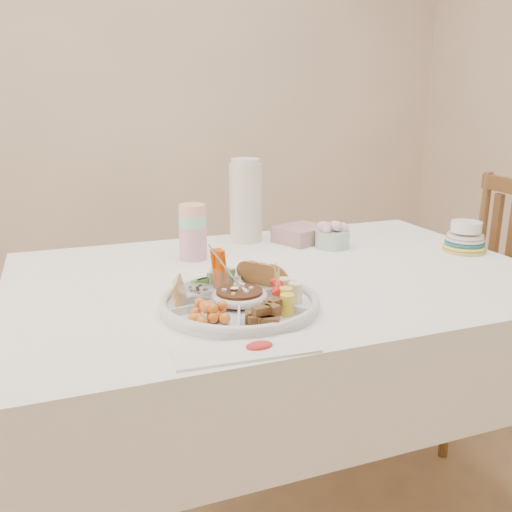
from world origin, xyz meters
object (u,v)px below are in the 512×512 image
object	(u,v)px
party_tray	(239,299)
thermos	(246,200)
plate_stack	(465,238)
dining_table	(278,389)
chair	(466,309)

from	to	relation	value
party_tray	thermos	bearing A→B (deg)	69.22
thermos	plate_stack	size ratio (longest dim) A/B	2.14
dining_table	thermos	bearing A→B (deg)	84.96
chair	thermos	world-z (taller)	thermos
chair	thermos	distance (m)	0.93
dining_table	plate_stack	bearing A→B (deg)	0.73
chair	party_tray	distance (m)	1.11
party_tray	dining_table	bearing A→B (deg)	47.83
dining_table	chair	world-z (taller)	chair
thermos	party_tray	bearing A→B (deg)	-110.78
plate_stack	thermos	bearing A→B (deg)	148.68
party_tray	chair	bearing A→B (deg)	18.55
party_tray	plate_stack	distance (m)	0.90
party_tray	plate_stack	world-z (taller)	plate_stack
chair	party_tray	xyz separation A→B (m)	(-1.02, -0.34, 0.29)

